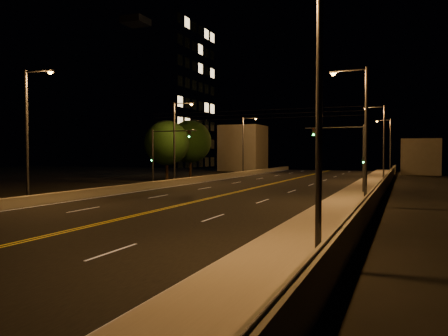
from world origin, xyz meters
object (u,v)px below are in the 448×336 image
at_px(streetlight_1, 362,126).
at_px(streetlight_6, 245,142).
at_px(tree_0, 167,143).
at_px(streetlight_4, 30,127).
at_px(streetlight_3, 389,142).
at_px(streetlight_5, 176,137).
at_px(traffic_signal_left, 161,151).
at_px(tree_1, 190,142).
at_px(traffic_signal_right, 351,151).
at_px(streetlight_0, 310,95).
at_px(streetlight_2, 382,138).
at_px(building_tower, 136,99).

height_order(streetlight_1, streetlight_6, same).
bearing_deg(tree_0, streetlight_4, -81.04).
height_order(streetlight_3, streetlight_5, same).
height_order(traffic_signal_left, tree_1, tree_1).
distance_m(traffic_signal_left, tree_1, 18.44).
height_order(streetlight_1, traffic_signal_right, streetlight_1).
bearing_deg(traffic_signal_right, streetlight_0, -86.48).
bearing_deg(traffic_signal_left, traffic_signal_right, 0.00).
distance_m(streetlight_6, traffic_signal_right, 34.47).
distance_m(streetlight_0, streetlight_4, 23.36).
relative_size(streetlight_4, tree_1, 1.13).
relative_size(tree_0, tree_1, 0.93).
xyz_separation_m(streetlight_3, streetlight_5, (-21.45, -36.03, 0.00)).
bearing_deg(streetlight_4, tree_1, 97.68).
bearing_deg(streetlight_6, streetlight_0, -67.99).
bearing_deg(streetlight_2, building_tower, 168.30).
xyz_separation_m(streetlight_3, streetlight_4, (-21.45, -57.06, 0.00)).
bearing_deg(tree_0, tree_1, 93.12).
height_order(streetlight_0, traffic_signal_right, streetlight_0).
bearing_deg(building_tower, traffic_signal_left, -51.80).
bearing_deg(tree_0, traffic_signal_right, -22.88).
bearing_deg(streetlight_5, streetlight_2, 30.83).
bearing_deg(tree_1, streetlight_5, -69.86).
relative_size(streetlight_0, traffic_signal_right, 1.56).
distance_m(streetlight_0, streetlight_6, 57.26).
bearing_deg(traffic_signal_right, streetlight_5, 165.18).
bearing_deg(traffic_signal_right, streetlight_3, 87.87).
relative_size(streetlight_6, tree_1, 1.13).
xyz_separation_m(streetlight_4, traffic_signal_right, (19.92, 15.76, -1.59)).
relative_size(streetlight_1, traffic_signal_right, 1.56).
bearing_deg(tree_1, building_tower, 149.26).
relative_size(streetlight_1, tree_0, 1.21).
xyz_separation_m(streetlight_5, tree_0, (-4.08, 4.86, -0.52)).
xyz_separation_m(streetlight_6, tree_1, (-4.49, -10.58, -0.17)).
xyz_separation_m(streetlight_0, traffic_signal_right, (-1.54, 25.00, -1.59)).
bearing_deg(streetlight_5, tree_1, 110.14).
bearing_deg(streetlight_0, building_tower, 128.64).
height_order(streetlight_3, building_tower, building_tower).
xyz_separation_m(traffic_signal_right, building_tower, (-39.72, 26.61, 9.25)).
bearing_deg(traffic_signal_left, building_tower, 128.20).
bearing_deg(tree_1, streetlight_1, -44.32).
relative_size(traffic_signal_right, tree_1, 0.72).
distance_m(streetlight_5, traffic_signal_right, 20.66).
xyz_separation_m(streetlight_4, tree_0, (-4.08, 25.89, -0.52)).
bearing_deg(building_tower, streetlight_5, -47.15).
relative_size(streetlight_3, traffic_signal_left, 1.56).
distance_m(streetlight_0, tree_1, 49.79).
relative_size(streetlight_4, streetlight_6, 1.00).
xyz_separation_m(streetlight_6, tree_0, (-4.08, -17.96, -0.52)).
distance_m(streetlight_2, building_tower, 42.82).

